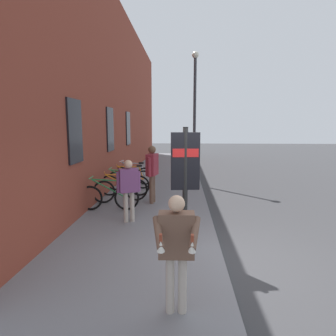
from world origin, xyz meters
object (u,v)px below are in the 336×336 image
object	(u,v)px
bicycle_leaning_wall	(121,190)
pedestrian_by_facade	(129,185)
bicycle_beside_lamp	(109,197)
transit_info_sign	(185,169)
bicycle_nearest_sign	(133,175)
street_lamp	(195,107)
tourist_with_hotdogs	(176,242)
bicycle_far_end	(125,185)
bicycle_end_of_row	(130,179)
pedestrian_near_bus	(152,168)

from	to	relation	value
bicycle_leaning_wall	pedestrian_by_facade	xyz separation A→B (m)	(-1.91, -0.63, 0.58)
bicycle_beside_lamp	transit_info_sign	distance (m)	3.53
bicycle_nearest_sign	street_lamp	distance (m)	3.83
pedestrian_by_facade	street_lamp	xyz separation A→B (m)	(5.31, -1.82, 2.22)
transit_info_sign	pedestrian_by_facade	bearing A→B (deg)	42.53
bicycle_nearest_sign	street_lamp	size ratio (longest dim) A/B	0.33
bicycle_beside_lamp	tourist_with_hotdogs	xyz separation A→B (m)	(-4.51, -2.05, 0.58)
bicycle_far_end	tourist_with_hotdogs	world-z (taller)	tourist_with_hotdogs
bicycle_leaning_wall	bicycle_far_end	world-z (taller)	same
bicycle_beside_lamp	bicycle_nearest_sign	bearing A→B (deg)	-0.78
bicycle_end_of_row	pedestrian_near_bus	xyz separation A→B (m)	(-1.86, -1.06, 0.71)
bicycle_beside_lamp	bicycle_end_of_row	distance (m)	2.74
bicycle_leaning_wall	transit_info_sign	world-z (taller)	transit_info_sign
bicycle_leaning_wall	pedestrian_near_bus	world-z (taller)	pedestrian_near_bus
pedestrian_by_facade	tourist_with_hotdogs	size ratio (longest dim) A/B	1.01
bicycle_nearest_sign	pedestrian_by_facade	distance (m)	4.80
bicycle_beside_lamp	pedestrian_by_facade	world-z (taller)	pedestrian_by_facade
bicycle_nearest_sign	bicycle_far_end	bearing A→B (deg)	-178.49
pedestrian_near_bus	pedestrian_by_facade	bearing A→B (deg)	168.06
pedestrian_near_bus	transit_info_sign	bearing A→B (deg)	-163.44
bicycle_far_end	pedestrian_near_bus	xyz separation A→B (m)	(-0.87, -1.06, 0.71)
bicycle_nearest_sign	pedestrian_near_bus	world-z (taller)	pedestrian_near_bus
transit_info_sign	bicycle_far_end	bearing A→B (deg)	25.97
pedestrian_by_facade	tourist_with_hotdogs	distance (m)	3.75
transit_info_sign	pedestrian_near_bus	bearing A→B (deg)	16.56
bicycle_beside_lamp	transit_info_sign	bearing A→B (deg)	-139.05
transit_info_sign	tourist_with_hotdogs	xyz separation A→B (m)	(-2.01, 0.12, -0.63)
bicycle_leaning_wall	tourist_with_hotdogs	size ratio (longest dim) A/B	1.07
pedestrian_by_facade	bicycle_nearest_sign	bearing A→B (deg)	8.73
pedestrian_by_facade	bicycle_leaning_wall	bearing A→B (deg)	18.17
bicycle_nearest_sign	pedestrian_by_facade	world-z (taller)	pedestrian_by_facade
bicycle_far_end	transit_info_sign	distance (m)	4.87
bicycle_leaning_wall	bicycle_nearest_sign	world-z (taller)	same
bicycle_end_of_row	bicycle_nearest_sign	size ratio (longest dim) A/B	0.97
bicycle_leaning_wall	pedestrian_near_bus	bearing A→B (deg)	-92.94
bicycle_far_end	tourist_with_hotdogs	distance (m)	6.57
bicycle_nearest_sign	transit_info_sign	world-z (taller)	transit_info_sign
pedestrian_near_bus	bicycle_nearest_sign	bearing A→B (deg)	21.34
bicycle_far_end	tourist_with_hotdogs	xyz separation A→B (m)	(-6.25, -1.95, 0.58)
bicycle_leaning_wall	bicycle_nearest_sign	distance (m)	2.80
tourist_with_hotdogs	street_lamp	distance (m)	9.13
bicycle_beside_lamp	transit_info_sign	world-z (taller)	transit_info_sign
tourist_with_hotdogs	bicycle_end_of_row	bearing A→B (deg)	15.02
pedestrian_by_facade	pedestrian_near_bus	distance (m)	1.90
pedestrian_near_bus	street_lamp	distance (m)	4.28
bicycle_beside_lamp	pedestrian_by_facade	xyz separation A→B (m)	(-0.98, -0.77, 0.58)
bicycle_beside_lamp	bicycle_nearest_sign	world-z (taller)	same
street_lamp	bicycle_leaning_wall	bearing A→B (deg)	144.28
tourist_with_hotdogs	pedestrian_by_facade	bearing A→B (deg)	19.92
bicycle_far_end	pedestrian_near_bus	distance (m)	1.54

